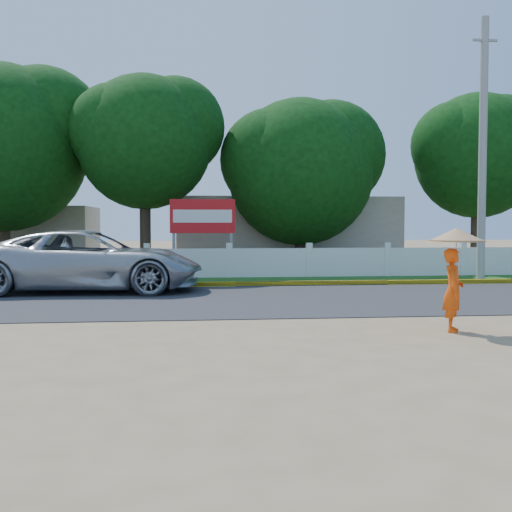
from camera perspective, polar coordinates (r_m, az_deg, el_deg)
The scene contains 12 objects.
ground at distance 12.66m, azimuth 0.98°, elevation -6.36°, with size 120.00×120.00×0.00m, color #9E8460.
road at distance 17.08m, azimuth -0.91°, elevation -3.89°, with size 60.00×7.00×0.02m, color #38383A.
grass_verge at distance 22.29m, azimuth -2.15°, elevation -2.26°, with size 60.00×3.50×0.03m, color #2D601E.
curb at distance 20.59m, azimuth -1.82°, elevation -2.51°, with size 40.00×0.18×0.16m, color yellow.
fence at distance 23.69m, azimuth -2.40°, elevation -0.65°, with size 40.00×0.10×1.10m, color silver.
building_near at distance 30.73m, azimuth 2.35°, elevation 2.14°, with size 10.00×6.00×3.20m, color #B7AD99.
building_far at distance 32.51m, azimuth -21.24°, elevation 1.64°, with size 8.00×5.00×2.80m, color #B7AD99.
utility_pole at distance 23.99m, azimuth 19.51°, elevation 8.86°, with size 0.28×0.28×9.16m, color gray.
vehicle at distance 19.57m, azimuth -14.57°, elevation -0.43°, with size 3.05×6.62×1.84m, color #A8ABB0.
monk_with_parasol at distance 12.60m, azimuth 17.25°, elevation -0.70°, with size 1.08×1.08×1.96m.
billboard at distance 24.69m, azimuth -4.77°, elevation 3.18°, with size 2.50×0.13×2.95m.
tree_row at distance 27.28m, azimuth 4.01°, elevation 8.95°, with size 40.00×7.27×8.69m.
Camera 1 is at (-1.56, -12.39, 2.06)m, focal length 45.00 mm.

